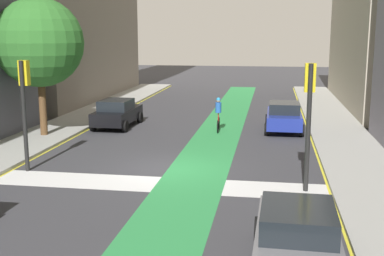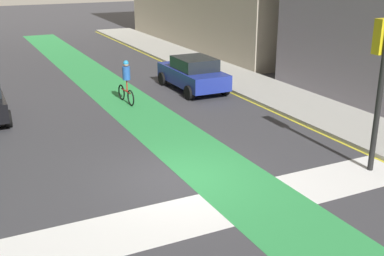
{
  "view_description": "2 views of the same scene",
  "coord_description": "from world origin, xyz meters",
  "px_view_note": "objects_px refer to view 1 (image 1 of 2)",
  "views": [
    {
      "loc": [
        3.93,
        -18.52,
        5.31
      ],
      "look_at": [
        0.62,
        2.11,
        1.26
      ],
      "focal_mm": 46.66,
      "sensor_mm": 36.0,
      "label": 1
    },
    {
      "loc": [
        -5.2,
        -11.2,
        5.75
      ],
      "look_at": [
        0.95,
        1.24,
        0.95
      ],
      "focal_mm": 45.39,
      "sensor_mm": 36.0,
      "label": 2
    }
  ],
  "objects_px": {
    "car_black_left_far": "(117,113)",
    "car_grey_right_near": "(297,238)",
    "street_tree_near": "(39,43)",
    "cyclist_in_lane": "(218,114)",
    "traffic_signal_near_right": "(309,102)",
    "traffic_signal_near_left": "(24,94)",
    "car_blue_right_far": "(284,116)"
  },
  "relations": [
    {
      "from": "car_black_left_far",
      "to": "car_grey_right_near",
      "type": "relative_size",
      "value": 1.0
    },
    {
      "from": "car_grey_right_near",
      "to": "street_tree_near",
      "type": "bearing_deg",
      "value": 133.47
    },
    {
      "from": "cyclist_in_lane",
      "to": "traffic_signal_near_right",
      "type": "bearing_deg",
      "value": -67.27
    },
    {
      "from": "traffic_signal_near_left",
      "to": "car_blue_right_far",
      "type": "relative_size",
      "value": 1.01
    },
    {
      "from": "car_grey_right_near",
      "to": "car_black_left_far",
      "type": "bearing_deg",
      "value": 119.87
    },
    {
      "from": "traffic_signal_near_right",
      "to": "car_black_left_far",
      "type": "distance_m",
      "value": 14.19
    },
    {
      "from": "traffic_signal_near_right",
      "to": "cyclist_in_lane",
      "type": "distance_m",
      "value": 10.64
    },
    {
      "from": "traffic_signal_near_left",
      "to": "car_black_left_far",
      "type": "bearing_deg",
      "value": 85.71
    },
    {
      "from": "cyclist_in_lane",
      "to": "street_tree_near",
      "type": "distance_m",
      "value": 9.86
    },
    {
      "from": "cyclist_in_lane",
      "to": "street_tree_near",
      "type": "height_order",
      "value": "street_tree_near"
    },
    {
      "from": "car_black_left_far",
      "to": "street_tree_near",
      "type": "xyz_separation_m",
      "value": [
        -2.81,
        -3.36,
        3.97
      ]
    },
    {
      "from": "car_grey_right_near",
      "to": "street_tree_near",
      "type": "height_order",
      "value": "street_tree_near"
    },
    {
      "from": "car_black_left_far",
      "to": "car_blue_right_far",
      "type": "height_order",
      "value": "same"
    },
    {
      "from": "traffic_signal_near_left",
      "to": "street_tree_near",
      "type": "distance_m",
      "value": 6.45
    },
    {
      "from": "car_black_left_far",
      "to": "cyclist_in_lane",
      "type": "distance_m",
      "value": 5.79
    },
    {
      "from": "traffic_signal_near_right",
      "to": "car_blue_right_far",
      "type": "height_order",
      "value": "traffic_signal_near_right"
    },
    {
      "from": "car_grey_right_near",
      "to": "traffic_signal_near_left",
      "type": "bearing_deg",
      "value": 145.23
    },
    {
      "from": "car_black_left_far",
      "to": "cyclist_in_lane",
      "type": "relative_size",
      "value": 2.28
    },
    {
      "from": "car_blue_right_far",
      "to": "street_tree_near",
      "type": "xyz_separation_m",
      "value": [
        -12.09,
        -3.72,
        3.97
      ]
    },
    {
      "from": "traffic_signal_near_right",
      "to": "street_tree_near",
      "type": "xyz_separation_m",
      "value": [
        -12.63,
        6.64,
        1.76
      ]
    },
    {
      "from": "traffic_signal_near_right",
      "to": "traffic_signal_near_left",
      "type": "relative_size",
      "value": 1.01
    },
    {
      "from": "car_grey_right_near",
      "to": "cyclist_in_lane",
      "type": "bearing_deg",
      "value": 102.4
    },
    {
      "from": "car_black_left_far",
      "to": "street_tree_near",
      "type": "relative_size",
      "value": 0.62
    },
    {
      "from": "car_grey_right_near",
      "to": "traffic_signal_near_right",
      "type": "bearing_deg",
      "value": 84.49
    },
    {
      "from": "traffic_signal_near_right",
      "to": "traffic_signal_near_left",
      "type": "height_order",
      "value": "traffic_signal_near_right"
    },
    {
      "from": "car_grey_right_near",
      "to": "cyclist_in_lane",
      "type": "distance_m",
      "value": 16.07
    },
    {
      "from": "car_black_left_far",
      "to": "cyclist_in_lane",
      "type": "height_order",
      "value": "cyclist_in_lane"
    },
    {
      "from": "car_blue_right_far",
      "to": "cyclist_in_lane",
      "type": "xyz_separation_m",
      "value": [
        -3.5,
        -0.73,
        0.17
      ]
    },
    {
      "from": "traffic_signal_near_left",
      "to": "car_grey_right_near",
      "type": "distance_m",
      "value": 12.27
    },
    {
      "from": "traffic_signal_near_left",
      "to": "street_tree_near",
      "type": "xyz_separation_m",
      "value": [
        -2.12,
        5.82,
        1.79
      ]
    },
    {
      "from": "traffic_signal_near_right",
      "to": "street_tree_near",
      "type": "relative_size",
      "value": 0.63
    },
    {
      "from": "traffic_signal_near_right",
      "to": "car_black_left_far",
      "type": "relative_size",
      "value": 1.02
    }
  ]
}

